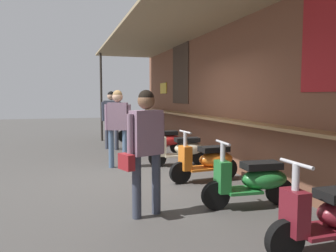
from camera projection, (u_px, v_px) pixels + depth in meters
The scene contains 12 objects.
ground_plane at pixel (144, 176), 6.68m from camera, with size 38.47×38.47×0.00m, color #474442.
market_stall_facade at pixel (228, 84), 7.08m from camera, with size 13.74×2.43×3.37m.
scooter_teal at pixel (139, 130), 12.01m from camera, with size 0.48×1.40×0.97m.
scooter_black at pixel (149, 135), 10.58m from camera, with size 0.46×1.40×0.97m.
scooter_red at pixel (163, 141), 9.12m from camera, with size 0.46×1.40×0.97m.
scooter_cream at pixel (182, 149), 7.66m from camera, with size 0.50×1.40×0.97m.
scooter_orange at pixel (208, 160), 6.29m from camera, with size 0.50×1.40×0.97m.
scooter_green at pixel (254, 180), 4.80m from camera, with size 0.50×1.40×0.97m.
scooter_maroon at pixel (334, 215), 3.38m from camera, with size 0.46×1.40×0.97m.
shopper_with_handbag at pixel (118, 120), 7.37m from camera, with size 0.40×0.68×1.73m.
shopper_browsing at pixel (145, 140), 4.36m from camera, with size 0.43×0.65×1.68m.
shopper_passing at pixel (111, 113), 9.99m from camera, with size 0.40×0.56×1.75m.
Camera 1 is at (6.40, -1.52, 1.59)m, focal length 35.62 mm.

